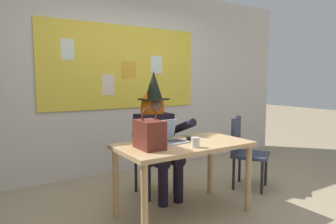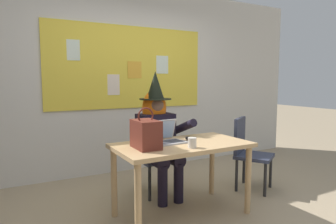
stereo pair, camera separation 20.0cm
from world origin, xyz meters
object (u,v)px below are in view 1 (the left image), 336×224
object	(u,v)px
chair_at_desk	(151,151)
laptop	(169,137)
chair_extra_corner	(244,148)
desk_main	(184,153)
computer_mouse	(189,138)
person_costumed	(156,129)
handbag	(149,134)
coffee_mug	(195,142)

from	to	relation	value
chair_at_desk	laptop	world-z (taller)	laptop
chair_extra_corner	laptop	bearing A→B (deg)	-116.60
chair_at_desk	laptop	bearing A→B (deg)	-12.66
desk_main	computer_mouse	distance (m)	0.21
person_costumed	handbag	distance (m)	0.77
handbag	chair_extra_corner	world-z (taller)	handbag
laptop	chair_extra_corner	bearing A→B (deg)	0.46
person_costumed	computer_mouse	world-z (taller)	person_costumed
handbag	coffee_mug	bearing A→B (deg)	-25.84
computer_mouse	coffee_mug	bearing A→B (deg)	-100.40
person_costumed	laptop	distance (m)	0.50
chair_at_desk	computer_mouse	size ratio (longest dim) A/B	8.60
desk_main	computer_mouse	bearing A→B (deg)	37.30
coffee_mug	person_costumed	bearing A→B (deg)	86.71
laptop	handbag	bearing A→B (deg)	-159.28
desk_main	handbag	size ratio (longest dim) A/B	3.56
chair_at_desk	desk_main	bearing A→B (deg)	-2.47
chair_at_desk	laptop	xyz separation A→B (m)	(-0.13, -0.60, 0.29)
desk_main	person_costumed	xyz separation A→B (m)	(0.03, 0.60, 0.15)
chair_at_desk	person_costumed	world-z (taller)	person_costumed
desk_main	handbag	distance (m)	0.47
person_costumed	desk_main	bearing A→B (deg)	-2.42
desk_main	handbag	bearing A→B (deg)	-175.82
person_costumed	laptop	xyz separation A→B (m)	(-0.13, -0.48, -0.01)
desk_main	person_costumed	distance (m)	0.62
laptop	handbag	size ratio (longest dim) A/B	0.86
desk_main	computer_mouse	size ratio (longest dim) A/B	12.96
person_costumed	chair_extra_corner	distance (m)	1.18
desk_main	chair_at_desk	bearing A→B (deg)	87.97
chair_extra_corner	computer_mouse	bearing A→B (deg)	-114.44
coffee_mug	chair_extra_corner	size ratio (longest dim) A/B	0.11
person_costumed	computer_mouse	size ratio (longest dim) A/B	14.10
laptop	desk_main	bearing A→B (deg)	-54.37
chair_at_desk	person_costumed	xyz separation A→B (m)	(0.00, -0.12, 0.29)
person_costumed	computer_mouse	bearing A→B (deg)	13.42
chair_at_desk	computer_mouse	xyz separation A→B (m)	(0.12, -0.61, 0.25)
chair_extra_corner	handbag	bearing A→B (deg)	-112.28
person_costumed	coffee_mug	world-z (taller)	person_costumed
desk_main	laptop	distance (m)	0.22
chair_at_desk	chair_extra_corner	bearing A→B (deg)	66.10
computer_mouse	chair_extra_corner	bearing A→B (deg)	24.60
computer_mouse	coffee_mug	xyz separation A→B (m)	(-0.16, -0.32, 0.03)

